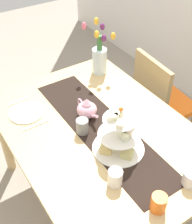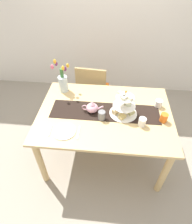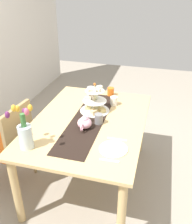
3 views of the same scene
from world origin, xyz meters
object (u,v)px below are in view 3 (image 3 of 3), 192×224
(chair_left, at_px, (11,142))
(dinner_plate_left, at_px, (113,149))
(tulip_vase, at_px, (25,133))
(teapot, at_px, (85,123))
(mug_orange, at_px, (111,92))
(tiered_cake_stand, at_px, (95,103))
(mug_grey, at_px, (99,119))
(cream_jug, at_px, (91,91))
(mug_white_text, at_px, (114,101))
(knife_left, at_px, (117,139))
(dining_table, at_px, (89,130))
(fork_left, at_px, (109,161))

(chair_left, bearing_deg, dinner_plate_left, -98.60)
(tulip_vase, bearing_deg, teapot, -42.26)
(dinner_plate_left, distance_m, mug_orange, 1.03)
(tiered_cake_stand, relative_size, tulip_vase, 0.73)
(tulip_vase, distance_m, mug_grey, 0.70)
(cream_jug, relative_size, mug_white_text, 0.89)
(tulip_vase, height_order, knife_left, tulip_vase)
(dining_table, height_order, tulip_vase, tulip_vase)
(mug_orange, bearing_deg, knife_left, -164.01)
(dining_table, relative_size, teapot, 6.15)
(fork_left, relative_size, mug_white_text, 1.58)
(fork_left, bearing_deg, dinner_plate_left, 0.00)
(dining_table, xyz_separation_m, mug_orange, (0.61, -0.07, 0.15))
(tulip_vase, bearing_deg, mug_orange, -20.61)
(dining_table, relative_size, mug_white_text, 15.43)
(teapot, bearing_deg, mug_grey, -41.81)
(mug_grey, bearing_deg, dining_table, 74.51)
(teapot, height_order, mug_orange, teapot)
(cream_jug, bearing_deg, chair_left, 144.25)
(tiered_cake_stand, height_order, mug_grey, tiered_cake_stand)
(chair_left, relative_size, dinner_plate_left, 3.96)
(mug_grey, bearing_deg, mug_white_text, -7.72)
(knife_left, bearing_deg, mug_white_text, 14.36)
(fork_left, bearing_deg, cream_jug, 23.03)
(mug_grey, xyz_separation_m, mug_white_text, (0.41, -0.06, -0.00))
(mug_grey, bearing_deg, knife_left, -134.35)
(tulip_vase, relative_size, mug_white_text, 4.38)
(mug_grey, bearing_deg, tulip_vase, 137.84)
(teapot, distance_m, fork_left, 0.50)
(fork_left, height_order, mug_orange, mug_orange)
(tulip_vase, distance_m, dinner_plate_left, 0.71)
(tiered_cake_stand, bearing_deg, dining_table, 179.95)
(fork_left, distance_m, mug_grey, 0.55)
(dining_table, distance_m, mug_white_text, 0.44)
(tulip_vase, height_order, cream_jug, tulip_vase)
(teapot, xyz_separation_m, dinner_plate_left, (-0.24, -0.32, -0.05))
(teapot, distance_m, knife_left, 0.34)
(knife_left, distance_m, mug_orange, 0.89)
(dining_table, height_order, cream_jug, cream_jug)
(mug_white_text, bearing_deg, teapot, 163.32)
(teapot, bearing_deg, dining_table, 0.00)
(chair_left, height_order, fork_left, chair_left)
(tiered_cake_stand, distance_m, dinner_plate_left, 0.67)
(fork_left, bearing_deg, chair_left, 73.99)
(dinner_plate_left, xyz_separation_m, fork_left, (-0.14, 0.00, -0.00))
(tiered_cake_stand, bearing_deg, dinner_plate_left, -151.41)
(tiered_cake_stand, distance_m, mug_grey, 0.25)
(teapot, bearing_deg, tulip_vase, 137.74)
(tiered_cake_stand, height_order, mug_white_text, tiered_cake_stand)
(tulip_vase, bearing_deg, cream_jug, -10.02)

